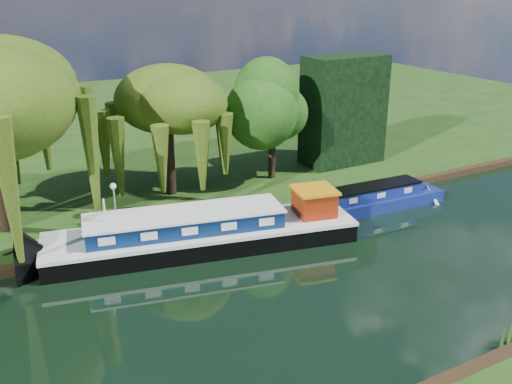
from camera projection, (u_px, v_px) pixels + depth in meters
ground at (178, 327)px, 23.79m from camera, size 120.00×120.00×0.00m
far_bank at (37, 137)px, 51.50m from camera, size 120.00×52.00×0.45m
dutch_barge at (205, 232)px, 30.59m from camera, size 17.02×7.17×3.50m
narrowboat at (359, 203)px, 35.29m from camera, size 11.96×2.66×1.73m
white_cruiser at (427, 200)px, 37.39m from camera, size 2.75×2.49×1.27m
willow_right at (167, 113)px, 35.46m from camera, size 6.03×6.03×7.34m
tree_far_right at (272, 108)px, 38.55m from camera, size 4.40×4.40×7.20m
conifer_hedge at (343, 110)px, 42.33m from camera, size 6.00×3.00×8.00m
lamppost at (114, 193)px, 31.75m from camera, size 0.36×0.36×2.56m
mooring_posts at (109, 235)px, 30.09m from camera, size 19.16×0.16×1.00m
reeds_near at (434, 366)px, 20.54m from camera, size 33.70×1.50×1.10m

